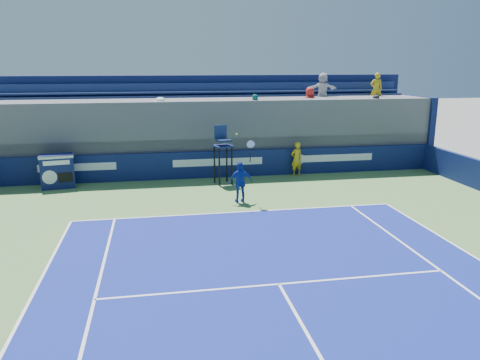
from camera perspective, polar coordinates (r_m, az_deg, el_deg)
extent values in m
imported|color=gold|center=(21.32, 6.90, 2.57)|extent=(0.65, 0.52, 1.54)
cube|color=white|center=(16.08, -0.24, -3.93)|extent=(10.97, 0.07, 0.00)
cube|color=white|center=(11.11, 4.77, -12.53)|extent=(8.23, 0.07, 0.00)
cube|color=#0C1748|center=(20.92, -2.72, 1.93)|extent=(20.40, 0.20, 1.20)
cube|color=white|center=(20.89, -19.22, 1.48)|extent=(3.20, 0.01, 0.32)
cube|color=white|center=(20.79, -2.68, 2.19)|extent=(4.00, 0.01, 0.32)
cube|color=white|center=(22.17, 11.57, 2.67)|extent=(3.60, 0.01, 0.32)
cylinder|color=white|center=(21.60, 7.37, 2.54)|extent=(0.44, 0.01, 0.44)
cube|color=#0F164B|center=(20.50, -21.36, 1.01)|extent=(1.40, 0.91, 1.40)
cube|color=silver|center=(20.38, -21.52, 2.73)|extent=(1.42, 0.93, 0.10)
cylinder|color=silver|center=(20.19, -22.19, 0.31)|extent=(0.56, 0.12, 0.56)
cube|color=black|center=(20.18, -20.48, 0.31)|extent=(0.55, 0.11, 0.40)
cube|color=white|center=(20.06, -21.48, 1.96)|extent=(0.99, 0.18, 0.18)
cylinder|color=black|center=(19.36, -2.53, 1.55)|extent=(0.08, 0.08, 1.60)
cylinder|color=black|center=(19.56, -1.01, 1.69)|extent=(0.08, 0.08, 1.60)
cylinder|color=black|center=(19.87, -3.12, 1.87)|extent=(0.08, 0.08, 1.60)
cylinder|color=black|center=(20.07, -1.63, 2.01)|extent=(0.08, 0.08, 1.60)
cube|color=#101A53|center=(19.55, -2.09, 4.16)|extent=(0.85, 0.85, 0.06)
cube|color=#121E46|center=(19.42, -1.99, 4.84)|extent=(0.64, 0.57, 0.08)
cube|color=navy|center=(19.71, -2.39, 5.85)|extent=(0.55, 0.19, 0.60)
imported|color=#13319D|center=(17.03, 0.06, -0.28)|extent=(0.90, 0.42, 1.51)
cylinder|color=black|center=(16.83, 1.27, 2.80)|extent=(0.04, 0.15, 0.39)
torus|color=silver|center=(16.68, 1.31, 4.37)|extent=(0.30, 0.12, 0.29)
cylinder|color=white|center=(16.68, 1.31, 4.37)|extent=(0.25, 0.09, 0.24)
sphere|color=#D2EE34|center=(16.56, -0.40, 5.60)|extent=(0.07, 0.07, 0.07)
cube|color=#56565B|center=(22.58, -3.38, 5.63)|extent=(20.40, 3.60, 3.38)
cube|color=#56565B|center=(21.29, -2.94, 4.54)|extent=(20.40, 0.90, 0.55)
cube|color=navy|center=(21.12, -2.92, 5.77)|extent=(20.00, 0.45, 0.08)
cube|color=navy|center=(21.34, -3.01, 6.39)|extent=(20.00, 0.06, 0.45)
cube|color=#56565B|center=(22.09, -3.26, 6.32)|extent=(20.40, 0.90, 0.55)
cube|color=navy|center=(21.93, -3.24, 7.52)|extent=(20.00, 0.45, 0.08)
cube|color=navy|center=(22.16, -3.33, 8.10)|extent=(20.00, 0.06, 0.45)
cube|color=#56565B|center=(22.91, -3.55, 7.98)|extent=(20.40, 0.90, 0.55)
cube|color=navy|center=(22.77, -3.54, 9.14)|extent=(20.00, 0.45, 0.08)
cube|color=navy|center=(23.00, -3.62, 9.69)|extent=(20.00, 0.06, 0.45)
cube|color=#56565B|center=(23.75, -3.83, 9.52)|extent=(20.40, 0.90, 0.55)
cube|color=navy|center=(23.62, -3.82, 10.65)|extent=(20.00, 0.45, 0.08)
cube|color=navy|center=(23.86, -3.90, 11.16)|extent=(20.00, 0.06, 0.45)
cube|color=#0C1647|center=(24.43, -3.96, 7.47)|extent=(20.80, 0.30, 4.40)
cube|color=#0C1647|center=(25.91, 20.11, 5.91)|extent=(0.30, 3.90, 3.40)
imported|color=yellow|center=(21.17, -18.89, 6.66)|extent=(0.78, 0.62, 1.54)
imported|color=silver|center=(20.91, -9.60, 7.47)|extent=(1.22, 0.78, 1.78)
imported|color=teal|center=(21.37, 1.89, 7.92)|extent=(1.12, 0.51, 1.87)
imported|color=red|center=(22.95, 8.48, 9.18)|extent=(0.83, 0.62, 1.56)
imported|color=black|center=(23.27, 16.06, 7.77)|extent=(0.70, 0.50, 1.78)
imported|color=silver|center=(24.07, 10.02, 10.78)|extent=(1.56, 0.54, 1.67)
imported|color=gold|center=(25.20, 16.26, 10.57)|extent=(0.69, 0.54, 1.65)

